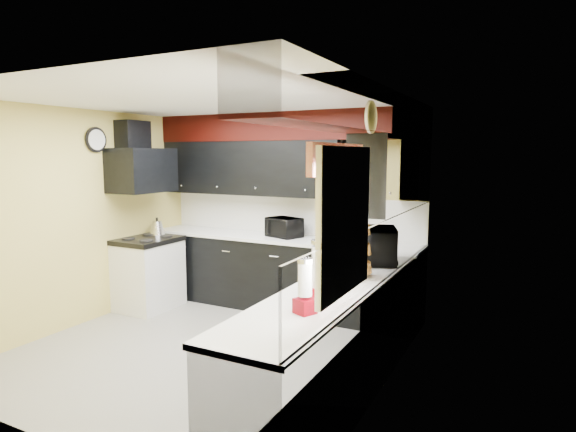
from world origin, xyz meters
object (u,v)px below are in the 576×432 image
object	(u,v)px
microwave	(375,245)
kettle	(157,228)
knife_block	(347,233)
toaster_oven	(284,227)
utensil_crock	(322,235)

from	to	relation	value
microwave	kettle	distance (m)	3.13
microwave	knife_block	world-z (taller)	microwave
toaster_oven	knife_block	world-z (taller)	toaster_oven
toaster_oven	microwave	size ratio (longest dim) A/B	0.71
kettle	knife_block	bearing A→B (deg)	11.78
toaster_oven	kettle	bearing A→B (deg)	-143.26
microwave	knife_block	bearing A→B (deg)	14.28
utensil_crock	toaster_oven	bearing A→B (deg)	177.98
knife_block	kettle	size ratio (longest dim) A/B	1.09
knife_block	utensil_crock	bearing A→B (deg)	-166.09
toaster_oven	microwave	xyz separation A→B (m)	(1.46, -0.86, 0.04)
toaster_oven	kettle	size ratio (longest dim) A/B	2.10
toaster_oven	knife_block	bearing A→B (deg)	21.70
utensil_crock	knife_block	size ratio (longest dim) A/B	0.65
knife_block	microwave	bearing A→B (deg)	-49.36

